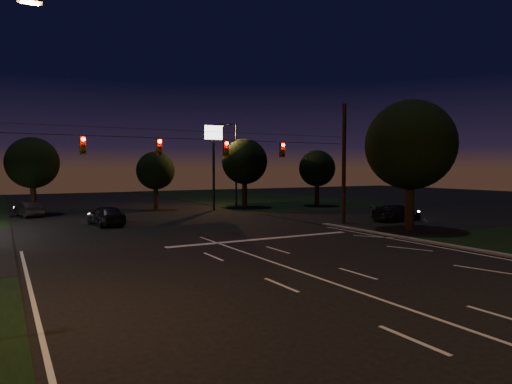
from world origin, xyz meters
TOP-DOWN VIEW (x-y plane):
  - ground at (0.00, 0.00)m, footprint 140.00×140.00m
  - cross_street_right at (20.00, 16.00)m, footprint 20.00×16.00m
  - stop_bar at (3.00, 11.50)m, footprint 12.00×0.50m
  - utility_pole_right at (12.00, 15.00)m, footprint 0.30×0.30m
  - signal_span at (-0.00, 14.96)m, footprint 24.00×0.40m
  - pole_sign_right at (8.00, 30.00)m, footprint 1.80×0.30m
  - street_light_right_far at (11.24, 32.00)m, footprint 2.20×0.35m
  - tree_right_near at (13.53, 10.17)m, footprint 6.00×6.00m
  - tree_far_b at (-7.98, 34.13)m, footprint 4.60×4.60m
  - tree_far_c at (3.02, 33.10)m, footprint 3.80×3.80m
  - tree_far_d at (12.02, 31.13)m, footprint 4.80×4.80m
  - tree_far_e at (20.02, 29.11)m, footprint 4.00×4.00m
  - car_oncoming_a at (-3.88, 22.58)m, footprint 2.30×4.60m
  - car_oncoming_b at (-8.49, 32.08)m, footprint 2.28×4.28m
  - car_cross at (16.71, 14.21)m, footprint 4.78×2.33m

SIDE VIEW (x-z plane):
  - ground at x=0.00m, z-range 0.00..0.00m
  - cross_street_right at x=20.00m, z-range -0.01..0.01m
  - utility_pole_right at x=12.00m, z-range -4.50..4.50m
  - stop_bar at x=3.00m, z-range 0.00..0.01m
  - car_cross at x=16.71m, z-range 0.00..1.34m
  - car_oncoming_b at x=-8.49m, z-range 0.00..1.34m
  - car_oncoming_a at x=-3.88m, z-range 0.00..1.50m
  - tree_far_c at x=3.02m, z-range 0.97..6.83m
  - tree_far_e at x=20.02m, z-range 1.03..7.20m
  - tree_far_b at x=-7.98m, z-range 1.12..8.10m
  - tree_far_d at x=12.02m, z-range 1.18..8.47m
  - street_light_right_far at x=11.24m, z-range 0.74..9.74m
  - signal_span at x=0.00m, z-range 4.72..6.28m
  - tree_right_near at x=13.53m, z-range 1.30..10.06m
  - pole_sign_right at x=8.00m, z-range 2.04..10.44m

